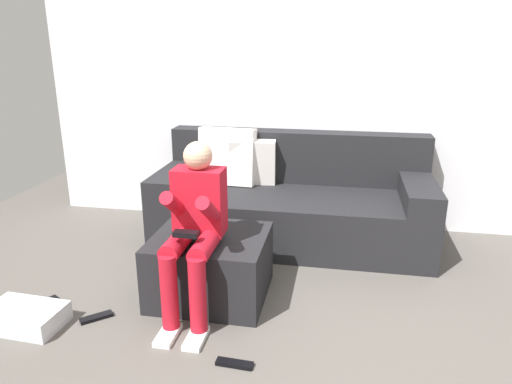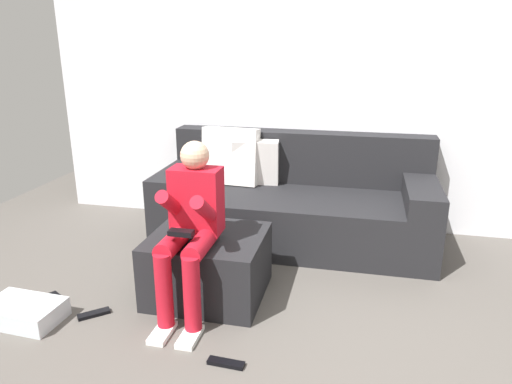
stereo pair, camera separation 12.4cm
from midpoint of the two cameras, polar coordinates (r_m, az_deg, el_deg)
wall_back at (r=4.15m, az=10.52°, el=13.08°), size 5.09×0.10×2.55m
couch_sectional at (r=3.94m, az=5.35°, el=-1.23°), size 2.19×0.91×0.90m
ottoman at (r=3.12m, az=-4.60°, el=-8.72°), size 0.72×0.64×0.42m
person_seated at (r=2.81m, az=-6.59°, el=-3.71°), size 0.30×0.62×1.04m
storage_bin at (r=3.20m, az=-25.03°, el=-12.88°), size 0.46×0.31×0.12m
remote_near_ottoman at (r=2.61m, az=-2.17°, el=-19.78°), size 0.20×0.06×0.02m
remote_by_storage_bin at (r=3.12m, az=-17.72°, el=-13.73°), size 0.18×0.17×0.02m
remote_under_side_table at (r=3.37m, az=-21.69°, el=-11.72°), size 0.17×0.13×0.02m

